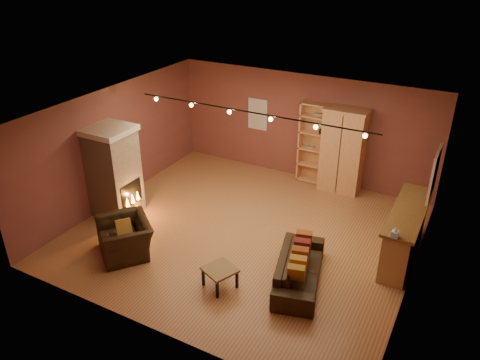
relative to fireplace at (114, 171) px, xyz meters
The scene contains 16 objects.
floor 3.28m from the fireplace, 11.16° to the left, with size 7.00×7.00×0.00m, color brown.
ceiling 3.55m from the fireplace, 11.16° to the left, with size 7.00×7.00×0.00m, color #57321B.
back_wall 4.92m from the fireplace, 51.69° to the left, with size 7.00×0.02×2.80m, color brown.
left_wall 0.83m from the fireplace, 127.41° to the left, with size 0.02×6.50×2.80m, color brown.
right_wall 6.58m from the fireplace, ahead, with size 0.02×6.50×2.80m, color brown.
fireplace is the anchor object (origin of this frame).
back_window 4.24m from the fireplace, 65.55° to the left, with size 0.56×0.04×0.86m, color silver.
bookcase 5.12m from the fireplace, 46.91° to the left, with size 0.88×0.34×2.16m.
armoire 5.54m from the fireplace, 40.17° to the left, with size 1.07×0.61×2.18m.
bar_counter 6.41m from the fireplace, 12.33° to the left, with size 0.61×2.28×1.09m.
tissue_box 6.20m from the fireplace, ahead, with size 0.13×0.13×0.22m.
right_window 6.84m from the fireplace, 17.08° to the left, with size 0.05×0.90×1.00m, color silver.
loveseat 4.77m from the fireplace, ahead, with size 1.04×2.04×0.80m.
armchair 1.82m from the fireplace, 43.55° to the right, with size 1.34×1.27×0.98m.
coffee_table 3.75m from the fireplace, 18.93° to the right, with size 0.70×0.70×0.40m.
track_rail 3.54m from the fireplace, 14.74° to the left, with size 5.20×0.09×0.13m.
Camera 1 is at (4.02, -7.65, 5.70)m, focal length 35.00 mm.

